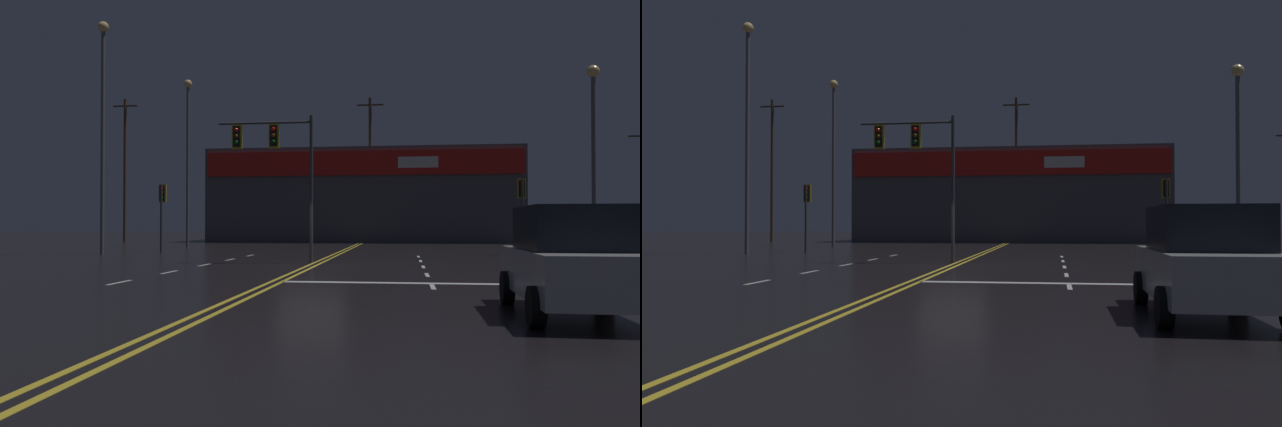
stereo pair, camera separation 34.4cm
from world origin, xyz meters
TOP-DOWN VIEW (x-y plane):
  - ground_plane at (0.00, 0.00)m, footprint 200.00×200.00m
  - road_markings at (0.68, -1.05)m, footprint 12.29×60.00m
  - traffic_signal_median at (-1.77, 1.62)m, footprint 3.89×0.36m
  - traffic_signal_corner_northwest at (-9.73, 9.73)m, footprint 0.42×0.36m
  - traffic_signal_corner_northeast at (9.39, 9.68)m, footprint 0.42×0.36m
  - streetlight_near_left at (11.97, 6.49)m, footprint 0.56×0.56m
  - streetlight_near_right at (-12.00, 7.36)m, footprint 0.56×0.56m
  - streetlight_far_median at (-11.36, 18.40)m, footprint 0.56×0.56m
  - parked_car at (6.30, -11.84)m, footprint 2.08×4.33m
  - building_backdrop at (0.00, 32.80)m, footprint 26.36×10.23m
  - utility_pole_row at (-1.38, 28.57)m, footprint 44.96×0.26m

SIDE VIEW (x-z plane):
  - ground_plane at x=0.00m, z-range 0.00..0.00m
  - road_markings at x=0.68m, z-range 0.00..0.01m
  - parked_car at x=6.30m, z-range 0.01..1.89m
  - traffic_signal_corner_northwest at x=-9.73m, z-range 0.88..4.63m
  - traffic_signal_corner_northeast at x=9.39m, z-range 0.91..4.78m
  - building_backdrop at x=0.00m, z-range 0.01..7.95m
  - traffic_signal_median at x=-1.77m, z-range 1.54..7.45m
  - streetlight_near_left at x=11.97m, z-range 1.27..10.04m
  - utility_pole_row at x=-1.38m, z-range -0.35..12.14m
  - streetlight_far_median at x=-11.36m, z-range 1.40..12.97m
  - streetlight_near_right at x=-12.00m, z-range 1.42..13.50m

